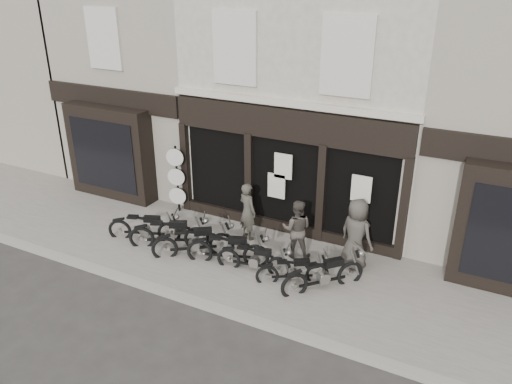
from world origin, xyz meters
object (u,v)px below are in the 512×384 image
at_px(motorcycle_2, 194,244).
at_px(motorcycle_6, 324,277).
at_px(motorcycle_4, 255,261).
at_px(man_right, 356,234).
at_px(motorcycle_3, 229,252).
at_px(motorcycle_5, 293,273).
at_px(man_left, 248,211).
at_px(man_centre, 297,229).
at_px(advert_sign_post, 177,182).
at_px(motorcycle_1, 170,236).
at_px(motorcycle_0, 145,230).

distance_m(motorcycle_2, motorcycle_6, 3.74).
bearing_deg(motorcycle_2, motorcycle_4, -35.20).
bearing_deg(man_right, motorcycle_3, 44.40).
xyz_separation_m(motorcycle_3, motorcycle_5, (1.91, -0.05, -0.07)).
relative_size(motorcycle_3, man_left, 1.26).
relative_size(man_left, man_centre, 1.04).
bearing_deg(advert_sign_post, man_right, -20.81).
xyz_separation_m(motorcycle_1, motorcycle_4, (2.72, -0.05, -0.05)).
relative_size(motorcycle_0, motorcycle_3, 0.95).
relative_size(motorcycle_0, motorcycle_2, 1.04).
bearing_deg(motorcycle_4, motorcycle_1, 169.12).
bearing_deg(motorcycle_0, advert_sign_post, 75.12).
distance_m(motorcycle_6, advert_sign_post, 6.11).
xyz_separation_m(motorcycle_5, advert_sign_post, (-4.95, 2.04, 0.79)).
bearing_deg(man_centre, man_right, 171.54).
bearing_deg(motorcycle_0, motorcycle_5, -21.65).
bearing_deg(motorcycle_2, motorcycle_0, 140.83).
distance_m(motorcycle_2, motorcycle_3, 1.05).
relative_size(motorcycle_1, man_centre, 1.27).
bearing_deg(motorcycle_0, man_centre, -6.44).
bearing_deg(motorcycle_5, motorcycle_4, 149.44).
height_order(motorcycle_1, man_right, man_right).
bearing_deg(motorcycle_4, motorcycle_2, 170.94).
bearing_deg(motorcycle_6, man_right, 26.88).
bearing_deg(motorcycle_1, man_centre, -8.39).
xyz_separation_m(motorcycle_4, man_centre, (0.68, 1.18, 0.57)).
height_order(motorcycle_1, motorcycle_6, motorcycle_1).
bearing_deg(motorcycle_3, motorcycle_6, -18.70).
bearing_deg(man_right, motorcycle_4, 52.42).
distance_m(motorcycle_4, motorcycle_5, 1.10).
xyz_separation_m(motorcycle_2, motorcycle_5, (2.95, 0.03, -0.08)).
xyz_separation_m(motorcycle_4, man_left, (-0.99, 1.49, 0.60)).
bearing_deg(motorcycle_1, motorcycle_0, 151.73).
height_order(motorcycle_4, advert_sign_post, advert_sign_post).
relative_size(motorcycle_0, motorcycle_4, 1.03).
xyz_separation_m(motorcycle_5, man_left, (-2.09, 1.48, 0.63)).
xyz_separation_m(motorcycle_0, man_left, (2.65, 1.42, 0.57)).
bearing_deg(motorcycle_4, motorcycle_6, -7.83).
height_order(motorcycle_0, motorcycle_4, motorcycle_0).
bearing_deg(man_right, advert_sign_post, 14.86).
height_order(motorcycle_2, motorcycle_6, motorcycle_2).
height_order(man_centre, man_right, man_right).
xyz_separation_m(motorcycle_0, man_centre, (4.32, 1.11, 0.54)).
relative_size(motorcycle_0, man_right, 1.06).
bearing_deg(man_right, motorcycle_1, 36.06).
bearing_deg(man_centre, motorcycle_2, 10.00).
bearing_deg(man_centre, motorcycle_0, -1.07).
height_order(motorcycle_2, motorcycle_5, motorcycle_2).
xyz_separation_m(motorcycle_2, man_right, (4.12, 1.41, 0.66)).
xyz_separation_m(motorcycle_5, man_centre, (-0.42, 1.18, 0.60)).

